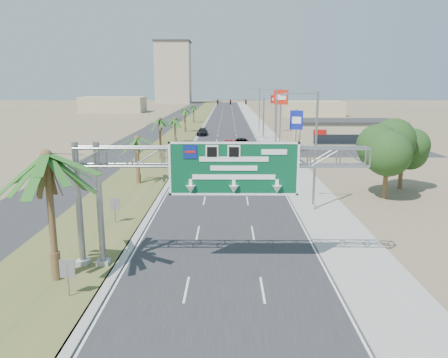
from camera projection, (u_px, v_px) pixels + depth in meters
name	position (u px, v px, depth m)	size (l,w,h in m)	color
road	(227.00, 123.00, 123.56)	(12.00, 300.00, 0.02)	#28282B
sidewalk_right	(257.00, 123.00, 123.48)	(4.00, 300.00, 0.10)	#9E9B93
median_grass	(192.00, 123.00, 123.63)	(7.00, 300.00, 0.12)	#4F5F2A
opposing_road	(167.00, 123.00, 123.70)	(8.00, 300.00, 0.02)	#28282B
sign_gantry	(206.00, 166.00, 24.48)	(16.75, 1.24, 7.50)	gray
palm_near	(46.00, 156.00, 22.47)	(5.70, 5.70, 8.35)	brown
palm_row_b	(137.00, 139.00, 46.36)	(3.99, 3.99, 5.95)	brown
palm_row_c	(160.00, 120.00, 61.84)	(3.99, 3.99, 6.75)	brown
palm_row_d	(175.00, 119.00, 79.70)	(3.99, 3.99, 5.45)	brown
palm_row_e	(185.00, 110.00, 98.13)	(3.99, 3.99, 6.15)	brown
palm_row_f	(193.00, 106.00, 122.65)	(3.99, 3.99, 5.75)	brown
streetlight_near	(313.00, 156.00, 36.50)	(3.27, 0.44, 10.00)	gray
streetlight_mid	(275.00, 124.00, 65.82)	(3.27, 0.44, 10.00)	gray
streetlight_far	(258.00, 111.00, 101.01)	(3.27, 0.44, 10.00)	gray
signal_mast	(253.00, 115.00, 85.33)	(10.28, 0.71, 8.00)	gray
store_building	(347.00, 133.00, 79.96)	(18.00, 10.00, 4.00)	tan
oak_near	(388.00, 151.00, 40.38)	(4.50, 4.50, 6.80)	brown
oak_far	(403.00, 152.00, 44.41)	(3.50, 3.50, 5.60)	brown
median_signback_a	(67.00, 272.00, 21.66)	(0.75, 0.08, 2.08)	gray
median_signback_b	(115.00, 206.00, 33.40)	(0.75, 0.08, 2.08)	gray
tower_distant	(173.00, 73.00, 256.98)	(20.00, 16.00, 35.00)	tan
building_distant_left	(113.00, 105.00, 172.17)	(24.00, 14.00, 6.00)	tan
building_distant_right	(313.00, 109.00, 152.12)	(20.00, 12.00, 5.00)	tan
car_left_lane	(204.00, 156.00, 61.19)	(1.98, 4.92, 1.68)	black
car_mid_lane	(229.00, 144.00, 74.23)	(1.42, 4.06, 1.34)	maroon
car_right_lane	(241.00, 143.00, 75.50)	(2.40, 5.21, 1.45)	gray
car_far	(202.00, 132.00, 92.82)	(2.03, 4.98, 1.45)	black
pole_sign_red_near	(281.00, 101.00, 72.55)	(2.37, 1.03, 9.95)	gray
pole_sign_blue	(296.00, 121.00, 68.55)	(2.00, 0.89, 6.84)	gray
pole_sign_red_far	(275.00, 102.00, 98.19)	(2.20, 0.36, 8.51)	gray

